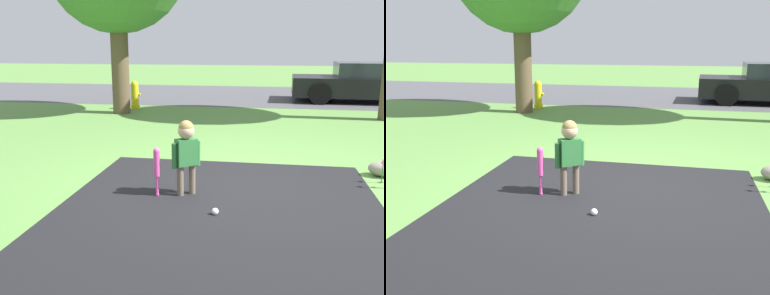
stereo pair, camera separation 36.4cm
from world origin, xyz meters
TOP-DOWN VIEW (x-y plane):
  - ground_plane at (0.00, 0.00)m, footprint 60.00×60.00m
  - driveway_strip at (-0.22, -2.50)m, footprint 3.47×7.00m
  - street_strip at (0.00, 9.60)m, footprint 40.00×6.00m
  - child at (-0.65, -0.48)m, footprint 0.30×0.25m
  - baseball_bat at (-0.97, -0.59)m, footprint 0.07×0.07m
  - sports_ball at (-0.25, -1.03)m, footprint 0.07×0.07m
  - fire_hydrant at (-3.19, 5.84)m, footprint 0.28×0.25m

SIDE VIEW (x-z plane):
  - ground_plane at x=0.00m, z-range 0.00..0.00m
  - street_strip at x=0.00m, z-range 0.00..0.01m
  - driveway_strip at x=-0.22m, z-range 0.00..0.01m
  - sports_ball at x=-0.25m, z-range 0.00..0.07m
  - fire_hydrant at x=-3.19m, z-range -0.01..0.75m
  - baseball_bat at x=-0.97m, z-range 0.08..0.66m
  - child at x=-0.65m, z-range 0.13..1.01m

